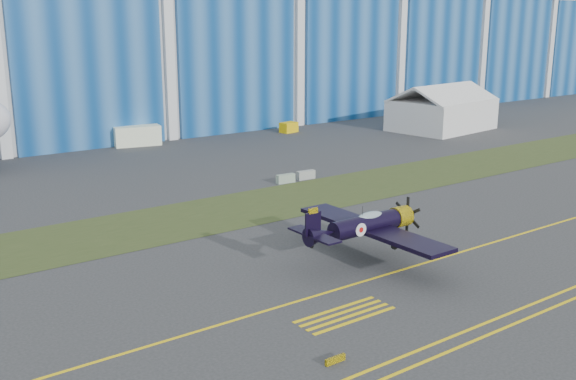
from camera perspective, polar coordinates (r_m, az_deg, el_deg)
ground at (r=56.45m, az=13.33°, el=-2.90°), size 260.00×260.00×0.00m
grass_median at (r=65.98m, az=4.13°, el=-0.03°), size 260.00×10.00×0.02m
hangar at (r=114.25m, az=-15.28°, el=13.15°), size 220.00×45.70×30.00m
taxiway_centreline at (r=53.52m, az=17.39°, el=-4.12°), size 200.00×0.20×0.02m
hold_short_ladder at (r=39.02m, az=4.84°, el=-10.48°), size 6.00×2.40×0.02m
guard_board_left at (r=33.96m, az=4.02°, el=-14.14°), size 1.20×0.15×0.35m
warbird at (r=46.37m, az=6.58°, el=-2.94°), size 10.83×13.07×3.87m
tent at (r=104.37m, az=12.91°, el=6.87°), size 16.07×12.64×6.89m
shipping_container at (r=91.30m, az=-12.65°, el=4.50°), size 6.36×3.60×2.60m
tug at (r=99.68m, az=0.06°, el=5.33°), size 2.80×2.04×1.49m
gse_box at (r=121.15m, az=14.18°, el=6.53°), size 2.99×2.35×1.59m
barrier_a at (r=68.77m, az=-0.20°, el=0.97°), size 2.04×0.75×0.90m
barrier_b at (r=70.41m, az=1.52°, el=1.28°), size 2.04×0.76×0.90m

